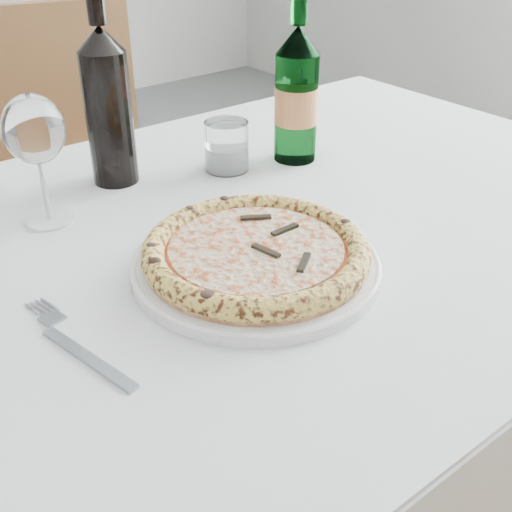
# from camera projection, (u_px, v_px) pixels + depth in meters

# --- Properties ---
(dining_table) EXTENTS (1.48, 0.89, 0.76)m
(dining_table) POSITION_uv_depth(u_px,v_px,m) (211.00, 293.00, 0.89)
(dining_table) COLOR brown
(dining_table) RESTS_ON floor
(chair_far) EXTENTS (0.53, 0.53, 0.93)m
(chair_far) POSITION_uv_depth(u_px,v_px,m) (63.00, 189.00, 1.51)
(chair_far) COLOR brown
(chair_far) RESTS_ON floor
(plate) EXTENTS (0.30, 0.30, 0.02)m
(plate) POSITION_uv_depth(u_px,v_px,m) (256.00, 264.00, 0.77)
(plate) COLOR white
(plate) RESTS_ON dining_table
(pizza) EXTENTS (0.27, 0.27, 0.03)m
(pizza) POSITION_uv_depth(u_px,v_px,m) (256.00, 252.00, 0.76)
(pizza) COLOR #E19357
(pizza) RESTS_ON plate
(fork) EXTENTS (0.04, 0.20, 0.00)m
(fork) POSITION_uv_depth(u_px,v_px,m) (76.00, 345.00, 0.65)
(fork) COLOR #9099A6
(fork) RESTS_ON dining_table
(wine_glass) EXTENTS (0.08, 0.08, 0.18)m
(wine_glass) POSITION_uv_depth(u_px,v_px,m) (34.00, 133.00, 0.82)
(wine_glass) COLOR silver
(wine_glass) RESTS_ON dining_table
(tumbler) EXTENTS (0.07, 0.07, 0.08)m
(tumbler) POSITION_uv_depth(u_px,v_px,m) (227.00, 149.00, 1.03)
(tumbler) COLOR white
(tumbler) RESTS_ON dining_table
(beer_bottle) EXTENTS (0.07, 0.07, 0.27)m
(beer_bottle) POSITION_uv_depth(u_px,v_px,m) (296.00, 95.00, 1.03)
(beer_bottle) COLOR #2F7942
(beer_bottle) RESTS_ON dining_table
(wine_bottle) EXTENTS (0.07, 0.07, 0.28)m
(wine_bottle) POSITION_uv_depth(u_px,v_px,m) (108.00, 105.00, 0.94)
(wine_bottle) COLOR black
(wine_bottle) RESTS_ON dining_table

